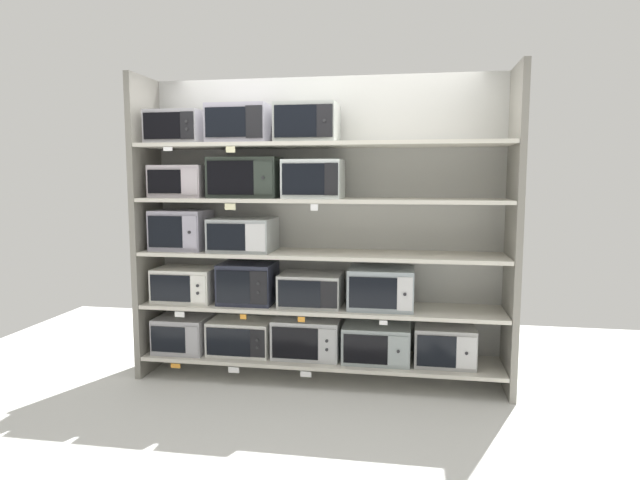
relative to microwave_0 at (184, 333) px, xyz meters
The scene contains 37 objects.
ground 1.58m from the microwave_0, 40.26° to the right, with size 6.90×6.00×0.02m, color silver.
back_panel 1.51m from the microwave_0, 13.31° to the left, with size 3.10×0.04×2.48m, color #B2B2AD.
upright_left 0.95m from the microwave_0, behind, with size 0.05×0.51×2.48m, color gray.
upright_right 2.81m from the microwave_0, ahead, with size 0.05×0.51×2.48m, color gray.
shelf_0 1.19m from the microwave_0, ahead, with size 2.90×0.51×0.03m, color beige.
microwave_0 is the anchor object (origin of this frame).
microwave_1 0.51m from the microwave_0, ahead, with size 0.52×0.35×0.28m.
microwave_2 1.07m from the microwave_0, ahead, with size 0.54×0.35×0.32m.
microwave_3 1.64m from the microwave_0, ahead, with size 0.53×0.39×0.29m.
microwave_4 2.17m from the microwave_0, ahead, with size 0.47×0.35×0.31m.
price_tag_0 0.33m from the microwave_0, 83.09° to the right, with size 0.08×0.00×0.04m, color orange.
price_tag_1 0.62m from the microwave_0, 25.93° to the right, with size 0.09×0.00×0.05m, color white.
price_tag_2 1.16m from the microwave_0, 12.92° to the right, with size 0.09×0.00×0.04m, color white.
shelf_1 1.21m from the microwave_0, ahead, with size 2.90×0.51×0.03m, color beige.
microwave_5 0.43m from the microwave_0, ahead, with size 0.50×0.39×0.28m.
microwave_6 0.73m from the microwave_0, ahead, with size 0.44×0.39×0.33m.
microwave_7 1.18m from the microwave_0, ahead, with size 0.50×0.39×0.26m.
microwave_8 1.73m from the microwave_0, ahead, with size 0.51×0.41×0.32m.
price_tag_3 0.35m from the microwave_0, 72.78° to the right, with size 0.08×0.00×0.04m, color white.
price_tag_4 0.70m from the microwave_0, 22.66° to the right, with size 0.05×0.00×0.04m, color orange.
price_tag_5 1.13m from the microwave_0, 13.32° to the right, with size 0.06×0.00×0.04m, color orange.
price_tag_6 1.74m from the microwave_0, ahead, with size 0.06×0.00×0.03m, color white.
shelf_2 1.37m from the microwave_0, ahead, with size 2.90×0.51×0.03m, color beige.
microwave_9 0.89m from the microwave_0, ahead, with size 0.44×0.39×0.33m.
microwave_10 1.01m from the microwave_0, ahead, with size 0.50×0.43×0.27m.
shelf_3 1.64m from the microwave_0, ahead, with size 2.90×0.51×0.03m, color beige.
microwave_11 1.29m from the microwave_0, ahead, with size 0.45×0.34×0.26m.
microwave_12 1.43m from the microwave_0, ahead, with size 0.56×0.34×0.32m.
microwave_13 1.72m from the microwave_0, ahead, with size 0.46×0.38×0.30m.
price_tag_7 1.24m from the microwave_0, 26.12° to the right, with size 0.09×0.00×0.05m, color beige.
price_tag_8 1.63m from the microwave_0, 12.23° to the right, with size 0.06×0.00×0.05m, color white.
shelf_4 1.96m from the microwave_0, ahead, with size 2.90×0.51×0.03m, color beige.
microwave_14 1.72m from the microwave_0, ahead, with size 0.44×0.42×0.26m.
microwave_15 1.82m from the microwave_0, ahead, with size 0.48×0.39×0.30m.
microwave_16 2.05m from the microwave_0, ahead, with size 0.47×0.40×0.30m.
price_tag_9 1.56m from the microwave_0, 84.78° to the right, with size 0.08×0.00×0.03m, color white.
price_tag_10 1.64m from the microwave_0, 25.62° to the right, with size 0.07×0.00×0.05m, color beige.
Camera 1 is at (0.72, -4.26, 1.66)m, focal length 30.49 mm.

